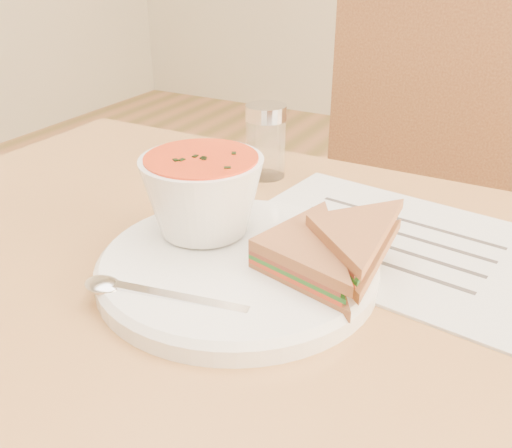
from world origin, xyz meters
The scene contains 8 objects.
chair_far centered at (0.05, 0.45, 0.50)m, with size 0.44×0.44×1.00m, color #5C2F1B, non-canonical shape.
plate centered at (-0.01, 0.00, 0.76)m, with size 0.28×0.28×0.02m, color white, non-canonical shape.
soup_bowl centered at (-0.07, 0.03, 0.81)m, with size 0.13×0.13×0.09m, color white, non-canonical shape.
sandwich_half_a centered at (0.01, -0.01, 0.78)m, with size 0.12×0.12×0.04m, color #9E6437, non-canonical shape.
sandwich_half_b centered at (0.04, 0.04, 0.80)m, with size 0.11×0.11×0.03m, color #9E6437, non-canonical shape.
spoon centered at (-0.04, -0.09, 0.77)m, with size 0.18×0.04×0.01m, color silver, non-canonical shape.
paper_menu centered at (0.10, 0.14, 0.75)m, with size 0.33×0.24×0.00m, color silver, non-canonical shape.
condiment_shaker centered at (-0.11, 0.25, 0.80)m, with size 0.06×0.06×0.10m, color silver, non-canonical shape.
Camera 1 is at (0.24, -0.41, 1.05)m, focal length 40.00 mm.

